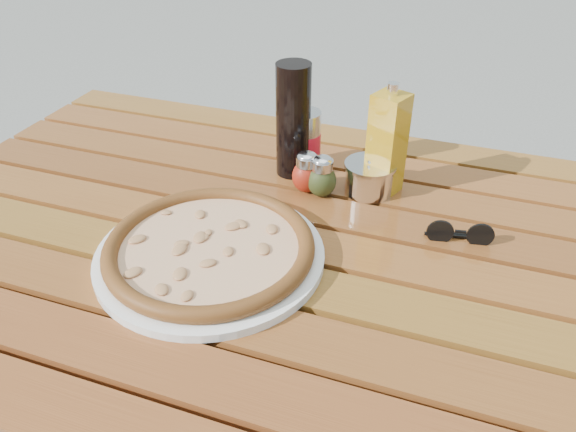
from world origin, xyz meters
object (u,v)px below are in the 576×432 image
(dark_bottle, at_px, (293,121))
(pepper_shaker, at_px, (307,172))
(oregano_shaker, at_px, (322,177))
(parmesan_tin, at_px, (369,177))
(sunglasses, at_px, (460,234))
(soda_can, at_px, (304,141))
(plate, at_px, (210,255))
(table, at_px, (284,272))
(olive_oil_cruet, at_px, (387,144))
(pizza, at_px, (209,247))

(dark_bottle, bearing_deg, pepper_shaker, -51.53)
(oregano_shaker, bearing_deg, parmesan_tin, 27.21)
(sunglasses, bearing_deg, pepper_shaker, 155.50)
(soda_can, bearing_deg, plate, -97.94)
(pepper_shaker, bearing_deg, parmesan_tin, 17.77)
(table, bearing_deg, parmesan_tin, 62.44)
(dark_bottle, bearing_deg, parmesan_tin, -8.28)
(table, distance_m, soda_can, 0.28)
(oregano_shaker, xyz_separation_m, soda_can, (-0.06, 0.09, 0.02))
(dark_bottle, xyz_separation_m, soda_can, (0.01, 0.02, -0.05))
(soda_can, distance_m, olive_oil_cruet, 0.17)
(parmesan_tin, bearing_deg, oregano_shaker, -152.79)
(pepper_shaker, distance_m, parmesan_tin, 0.12)
(soda_can, bearing_deg, oregano_shaker, -53.71)
(table, distance_m, parmesan_tin, 0.24)
(table, distance_m, dark_bottle, 0.29)
(plate, height_order, parmesan_tin, parmesan_tin)
(parmesan_tin, distance_m, sunglasses, 0.21)
(sunglasses, bearing_deg, soda_can, 143.86)
(plate, distance_m, sunglasses, 0.41)
(dark_bottle, relative_size, soda_can, 1.83)
(dark_bottle, bearing_deg, soda_can, 58.65)
(pizza, distance_m, soda_can, 0.33)
(table, bearing_deg, plate, -134.31)
(plate, relative_size, dark_bottle, 1.64)
(parmesan_tin, bearing_deg, pepper_shaker, -162.23)
(soda_can, relative_size, olive_oil_cruet, 0.57)
(oregano_shaker, relative_size, olive_oil_cruet, 0.39)
(pizza, bearing_deg, sunglasses, 25.92)
(pizza, distance_m, dark_bottle, 0.32)
(olive_oil_cruet, height_order, parmesan_tin, olive_oil_cruet)
(pizza, height_order, oregano_shaker, oregano_shaker)
(table, distance_m, plate, 0.15)
(pepper_shaker, xyz_separation_m, dark_bottle, (-0.05, 0.06, 0.07))
(plate, height_order, sunglasses, sunglasses)
(oregano_shaker, xyz_separation_m, parmesan_tin, (0.08, 0.04, -0.01))
(oregano_shaker, relative_size, parmesan_tin, 0.69)
(parmesan_tin, height_order, sunglasses, parmesan_tin)
(pizza, height_order, pepper_shaker, pepper_shaker)
(table, bearing_deg, oregano_shaker, 82.56)
(table, xyz_separation_m, dark_bottle, (-0.06, 0.21, 0.19))
(table, relative_size, parmesan_tin, 11.83)
(olive_oil_cruet, bearing_deg, table, -120.96)
(olive_oil_cruet, bearing_deg, plate, -125.63)
(pizza, relative_size, dark_bottle, 1.77)
(olive_oil_cruet, distance_m, parmesan_tin, 0.07)
(oregano_shaker, bearing_deg, table, -97.44)
(dark_bottle, xyz_separation_m, parmesan_tin, (0.16, -0.02, -0.08))
(table, bearing_deg, olive_oil_cruet, 59.04)
(pepper_shaker, bearing_deg, pizza, -107.60)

